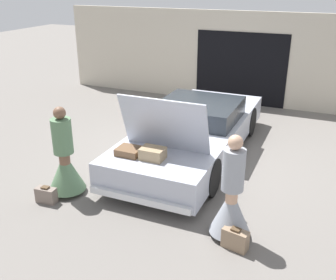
{
  "coord_description": "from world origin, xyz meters",
  "views": [
    {
      "loc": [
        2.68,
        -7.68,
        3.72
      ],
      "look_at": [
        0.0,
        -1.45,
        0.89
      ],
      "focal_mm": 42.0,
      "sensor_mm": 36.0,
      "label": 1
    }
  ],
  "objects_px": {
    "person_right": "(231,202)",
    "suitcase_beside_right_person": "(235,239)",
    "suitcase_beside_left_person": "(46,195)",
    "car": "(194,131)",
    "person_left": "(65,164)"
  },
  "relations": [
    {
      "from": "suitcase_beside_right_person",
      "to": "person_right",
      "type": "bearing_deg",
      "value": 120.33
    },
    {
      "from": "suitcase_beside_left_person",
      "to": "suitcase_beside_right_person",
      "type": "xyz_separation_m",
      "value": [
        3.4,
        0.06,
        0.02
      ]
    },
    {
      "from": "person_left",
      "to": "suitcase_beside_left_person",
      "type": "xyz_separation_m",
      "value": [
        -0.14,
        -0.43,
        -0.45
      ]
    },
    {
      "from": "person_right",
      "to": "suitcase_beside_left_person",
      "type": "bearing_deg",
      "value": 87.69
    },
    {
      "from": "person_right",
      "to": "suitcase_beside_right_person",
      "type": "relative_size",
      "value": 4.09
    },
    {
      "from": "suitcase_beside_left_person",
      "to": "suitcase_beside_right_person",
      "type": "bearing_deg",
      "value": 1.05
    },
    {
      "from": "car",
      "to": "person_right",
      "type": "height_order",
      "value": "car"
    },
    {
      "from": "person_right",
      "to": "suitcase_beside_right_person",
      "type": "xyz_separation_m",
      "value": [
        0.16,
        -0.27,
        -0.44
      ]
    },
    {
      "from": "car",
      "to": "person_left",
      "type": "bearing_deg",
      "value": -121.03
    },
    {
      "from": "person_left",
      "to": "suitcase_beside_right_person",
      "type": "bearing_deg",
      "value": 71.32
    },
    {
      "from": "person_left",
      "to": "suitcase_beside_right_person",
      "type": "relative_size",
      "value": 4.07
    },
    {
      "from": "car",
      "to": "suitcase_beside_left_person",
      "type": "xyz_separation_m",
      "value": [
        -1.68,
        -3.01,
        -0.39
      ]
    },
    {
      "from": "person_right",
      "to": "person_left",
      "type": "bearing_deg",
      "value": 79.94
    },
    {
      "from": "person_left",
      "to": "person_right",
      "type": "distance_m",
      "value": 3.1
    },
    {
      "from": "car",
      "to": "suitcase_beside_left_person",
      "type": "relative_size",
      "value": 14.15
    }
  ]
}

